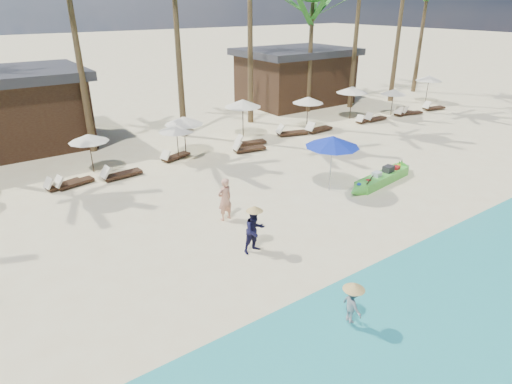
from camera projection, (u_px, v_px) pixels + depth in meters
ground at (307, 238)px, 15.19m from camera, size 240.00×240.00×0.00m
wet_sand_strip at (430, 315)px, 11.46m from camera, size 240.00×4.50×0.01m
green_canoe at (382, 178)px, 19.75m from camera, size 5.54×1.20×0.71m
tourist at (225, 199)px, 16.15m from camera, size 0.66×0.47×1.70m
vendor_green at (255, 231)px, 14.07m from camera, size 0.78×0.61×1.57m
vendor_yellow at (352, 305)px, 10.76m from camera, size 0.49×0.73×1.05m
blue_umbrella at (333, 141)px, 18.11m from camera, size 2.33×2.33×2.51m
resort_parasol_4 at (88, 138)px, 20.35m from camera, size 1.88×1.88×1.94m
lounger_4_left at (72, 183)px, 19.34m from camera, size 1.81×0.89×0.59m
lounger_4_right at (61, 184)px, 19.21m from camera, size 1.71×0.92×0.56m
resort_parasol_5 at (176, 128)px, 22.01m from camera, size 1.87×1.87×1.92m
lounger_5_left at (120, 174)px, 20.25m from camera, size 1.95×0.73×0.65m
resort_parasol_6 at (184, 120)px, 22.66m from camera, size 2.07×2.07×2.13m
lounger_6_left at (174, 156)px, 22.64m from camera, size 1.79×1.00×0.58m
lounger_6_right at (248, 148)px, 23.84m from camera, size 1.95×0.87×0.64m
resort_parasol_7 at (243, 103)px, 25.78m from camera, size 2.24×2.24×2.31m
lounger_7_left at (249, 142)px, 24.91m from camera, size 1.90×0.89×0.62m
lounger_7_right at (290, 132)px, 26.71m from camera, size 2.07×1.14×0.67m
resort_parasol_8 at (308, 100)px, 27.57m from camera, size 2.03×2.03×2.09m
lounger_8_left at (318, 129)px, 27.42m from camera, size 2.00×0.70×0.67m
resort_parasol_9 at (352, 90)px, 29.90m from camera, size 2.21×2.21×2.28m
lounger_9_left at (364, 120)px, 29.61m from camera, size 1.70×0.82×0.56m
lounger_9_right at (375, 118)px, 29.98m from camera, size 1.79×0.57×0.61m
resort_parasol_10 at (394, 92)px, 30.91m from camera, size 1.85×1.85×1.91m
lounger_10_left at (411, 112)px, 31.68m from camera, size 1.78×0.94×0.58m
lounger_10_right at (403, 112)px, 31.54m from camera, size 1.91×0.85×0.63m
resort_parasol_11 at (429, 78)px, 34.90m from camera, size 2.13×2.13×2.19m
lounger_11_left at (433, 107)px, 33.02m from camera, size 1.97×0.95×0.64m
palm_6 at (312, 12)px, 29.91m from camera, size 2.08×2.08×8.51m
pavilion_east at (295, 75)px, 34.73m from camera, size 8.80×6.60×4.30m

